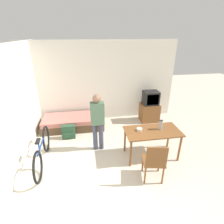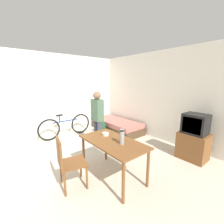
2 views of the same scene
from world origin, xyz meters
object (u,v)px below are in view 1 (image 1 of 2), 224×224
object	(u,v)px
person_standing	(97,119)
mate_bowl	(139,129)
daybed	(73,122)
bicycle	(42,151)
thermos_flask	(161,124)
dining_table	(152,134)
backpack	(69,132)
tv	(150,107)
wooden_chair	(155,161)

from	to	relation	value
person_standing	mate_bowl	xyz separation A→B (m)	(0.97, -0.45, -0.13)
mate_bowl	daybed	bearing A→B (deg)	133.67
daybed	person_standing	world-z (taller)	person_standing
daybed	bicycle	distance (m)	1.80
thermos_flask	daybed	bearing A→B (deg)	140.91
bicycle	daybed	bearing A→B (deg)	69.21
dining_table	thermos_flask	distance (m)	0.32
backpack	tv	bearing A→B (deg)	14.74
person_standing	thermos_flask	distance (m)	1.56
dining_table	mate_bowl	distance (m)	0.34
dining_table	person_standing	size ratio (longest dim) A/B	0.86
backpack	daybed	bearing A→B (deg)	80.20
bicycle	thermos_flask	world-z (taller)	thermos_flask
bicycle	thermos_flask	xyz separation A→B (m)	(2.84, -0.11, 0.53)
daybed	wooden_chair	world-z (taller)	wooden_chair
wooden_chair	bicycle	xyz separation A→B (m)	(-2.39, 0.95, -0.17)
dining_table	thermos_flask	xyz separation A→B (m)	(0.21, 0.04, 0.24)
daybed	mate_bowl	size ratio (longest dim) A/B	14.47
person_standing	dining_table	bearing A→B (deg)	-21.91
thermos_flask	backpack	size ratio (longest dim) A/B	0.63
tv	bicycle	size ratio (longest dim) A/B	0.62
daybed	dining_table	xyz separation A→B (m)	(1.99, -1.83, 0.45)
wooden_chair	daybed	bearing A→B (deg)	123.64
dining_table	bicycle	size ratio (longest dim) A/B	0.75
tv	backpack	bearing A→B (deg)	-165.26
person_standing	thermos_flask	world-z (taller)	person_standing
daybed	person_standing	distance (m)	1.65
bicycle	tv	bearing A→B (deg)	28.11
tv	bicycle	distance (m)	3.74
person_standing	daybed	bearing A→B (deg)	118.50
dining_table	mate_bowl	xyz separation A→B (m)	(-0.31, 0.07, 0.12)
tv	backpack	distance (m)	2.88
daybed	mate_bowl	world-z (taller)	mate_bowl
daybed	person_standing	bearing A→B (deg)	-61.50
person_standing	backpack	bearing A→B (deg)	141.10
tv	mate_bowl	distance (m)	2.10
dining_table	person_standing	distance (m)	1.40
thermos_flask	mate_bowl	bearing A→B (deg)	177.10
person_standing	backpack	size ratio (longest dim) A/B	3.67
person_standing	backpack	world-z (taller)	person_standing
wooden_chair	backpack	xyz separation A→B (m)	(-1.86, 1.98, -0.31)
bicycle	person_standing	size ratio (longest dim) A/B	1.14
thermos_flask	mate_bowl	xyz separation A→B (m)	(-0.52, 0.03, -0.12)
bicycle	mate_bowl	distance (m)	2.36
thermos_flask	wooden_chair	bearing A→B (deg)	-118.38
tv	backpack	size ratio (longest dim) A/B	2.58
daybed	backpack	distance (m)	0.66
daybed	thermos_flask	distance (m)	2.92
wooden_chair	backpack	size ratio (longest dim) A/B	2.19
person_standing	backpack	distance (m)	1.26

